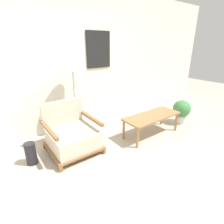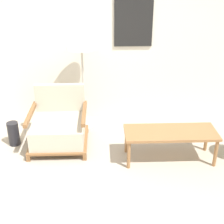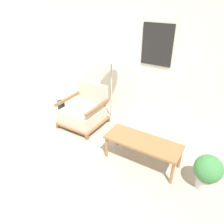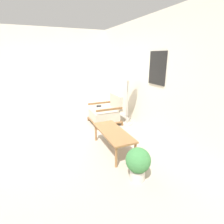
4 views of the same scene
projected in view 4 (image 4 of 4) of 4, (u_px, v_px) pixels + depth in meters
ground_plane at (51, 143)px, 3.81m from camera, size 14.00×14.00×0.00m
wall_back at (147, 75)px, 4.30m from camera, size 8.00×0.09×2.70m
wall_left at (54, 70)px, 6.01m from camera, size 0.06×8.00×2.70m
armchair at (106, 113)px, 4.87m from camera, size 0.78×0.78×0.78m
floor_lamp at (128, 76)px, 4.45m from camera, size 0.43×0.43×1.54m
coffee_table at (113, 133)px, 3.41m from camera, size 1.16×0.45×0.41m
vase at (99, 111)px, 5.47m from camera, size 0.16×0.16×0.34m
potted_plant at (138, 162)px, 2.60m from camera, size 0.38×0.38×0.52m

